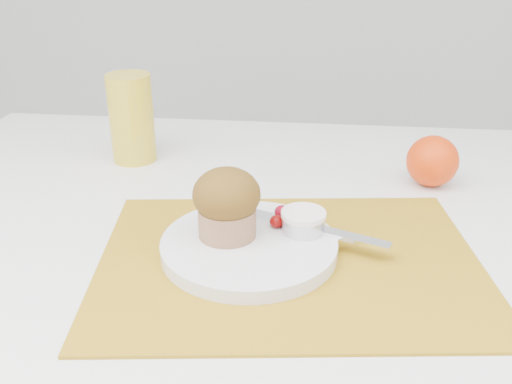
# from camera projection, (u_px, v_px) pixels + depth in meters

# --- Properties ---
(placemat) EXTENTS (0.50, 0.40, 0.00)m
(placemat) POSITION_uv_depth(u_px,v_px,m) (289.00, 261.00, 0.70)
(placemat) COLOR #AD7F18
(placemat) RESTS_ON table
(plate) EXTENTS (0.28, 0.28, 0.02)m
(plate) POSITION_uv_depth(u_px,v_px,m) (249.00, 246.00, 0.71)
(plate) COLOR white
(plate) RESTS_ON placemat
(ramekin) EXTENTS (0.07, 0.07, 0.02)m
(ramekin) POSITION_uv_depth(u_px,v_px,m) (303.00, 223.00, 0.72)
(ramekin) COLOR silver
(ramekin) RESTS_ON plate
(cream) EXTENTS (0.07, 0.07, 0.01)m
(cream) POSITION_uv_depth(u_px,v_px,m) (304.00, 214.00, 0.72)
(cream) COLOR white
(cream) RESTS_ON ramekin
(raspberry_near) EXTENTS (0.02, 0.02, 0.02)m
(raspberry_near) POSITION_uv_depth(u_px,v_px,m) (282.00, 212.00, 0.75)
(raspberry_near) COLOR #620210
(raspberry_near) RESTS_ON plate
(raspberry_far) EXTENTS (0.02, 0.02, 0.02)m
(raspberry_far) POSITION_uv_depth(u_px,v_px,m) (277.00, 221.00, 0.73)
(raspberry_far) COLOR #530302
(raspberry_far) RESTS_ON plate
(butter_knife) EXTENTS (0.21, 0.10, 0.01)m
(butter_knife) POSITION_uv_depth(u_px,v_px,m) (309.00, 227.00, 0.73)
(butter_knife) COLOR white
(butter_knife) RESTS_ON plate
(orange) EXTENTS (0.08, 0.08, 0.08)m
(orange) POSITION_uv_depth(u_px,v_px,m) (432.00, 161.00, 0.89)
(orange) COLOR #EF3F08
(orange) RESTS_ON table
(juice_glass) EXTENTS (0.08, 0.08, 0.15)m
(juice_glass) POSITION_uv_depth(u_px,v_px,m) (132.00, 118.00, 0.97)
(juice_glass) COLOR yellow
(juice_glass) RESTS_ON table
(muffin) EXTENTS (0.08, 0.08, 0.09)m
(muffin) POSITION_uv_depth(u_px,v_px,m) (227.00, 203.00, 0.70)
(muffin) COLOR #A67450
(muffin) RESTS_ON plate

